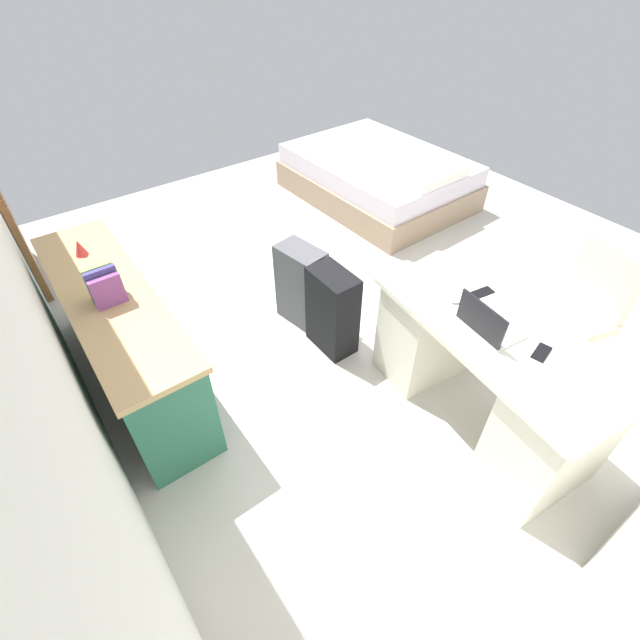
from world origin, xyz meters
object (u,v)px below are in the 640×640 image
at_px(desk, 485,373).
at_px(office_chair, 570,319).
at_px(laptop, 487,324).
at_px(cell_phone_near_laptop, 541,352).
at_px(cell_phone_by_mouse, 482,292).
at_px(bed, 378,177).
at_px(credenza, 125,339).
at_px(suitcase_black, 332,311).
at_px(figurine_small, 79,248).
at_px(computer_mouse, 458,299).
at_px(suitcase_spare_grey, 301,286).

relative_size(desk, office_chair, 1.60).
distance_m(desk, laptop, 0.42).
bearing_deg(cell_phone_near_laptop, desk, -9.79).
relative_size(desk, cell_phone_by_mouse, 11.09).
distance_m(laptop, cell_phone_by_mouse, 0.33).
bearing_deg(bed, credenza, 107.97).
bearing_deg(suitcase_black, cell_phone_near_laptop, -164.65).
bearing_deg(bed, laptop, 148.27).
distance_m(laptop, figurine_small, 2.54).
distance_m(office_chair, credenza, 2.93).
relative_size(suitcase_black, cell_phone_by_mouse, 4.78).
bearing_deg(desk, suitcase_black, 17.96).
bearing_deg(bed, figurine_small, 99.43).
relative_size(bed, cell_phone_by_mouse, 14.23).
relative_size(office_chair, cell_phone_near_laptop, 6.91).
bearing_deg(desk, bed, -29.99).
xyz_separation_m(computer_mouse, cell_phone_near_laptop, (-0.53, -0.02, -0.01)).
distance_m(office_chair, computer_mouse, 0.96).
xyz_separation_m(suitcase_spare_grey, laptop, (-1.37, -0.26, 0.48)).
relative_size(desk, laptop, 4.52).
height_order(cell_phone_near_laptop, figurine_small, figurine_small).
relative_size(credenza, figurine_small, 16.36).
relative_size(laptop, cell_phone_by_mouse, 2.46).
bearing_deg(suitcase_black, office_chair, -133.29).
xyz_separation_m(bed, figurine_small, (-0.52, 3.11, 0.57)).
bearing_deg(credenza, bed, -72.03).
bearing_deg(suitcase_spare_grey, computer_mouse, -172.77).
bearing_deg(suitcase_spare_grey, cell_phone_by_mouse, -165.68).
distance_m(credenza, cell_phone_by_mouse, 2.25).
distance_m(credenza, figurine_small, 0.66).
relative_size(suitcase_black, figurine_small, 5.90).
bearing_deg(computer_mouse, office_chair, -105.66).
bearing_deg(bed, cell_phone_near_laptop, 152.37).
bearing_deg(desk, figurine_small, 38.05).
relative_size(laptop, figurine_small, 3.04).
bearing_deg(cell_phone_near_laptop, figurine_small, 21.91).
bearing_deg(cell_phone_by_mouse, suitcase_black, 41.98).
bearing_deg(bed, office_chair, 165.63).
xyz_separation_m(laptop, computer_mouse, (0.25, -0.07, -0.03)).
bearing_deg(credenza, computer_mouse, -128.50).
xyz_separation_m(office_chair, suitcase_black, (1.09, 1.16, -0.09)).
distance_m(office_chair, bed, 2.72).
distance_m(desk, suitcase_spare_grey, 1.46).
bearing_deg(computer_mouse, suitcase_spare_grey, 23.49).
bearing_deg(laptop, office_chair, -95.61).
relative_size(credenza, cell_phone_by_mouse, 13.24).
xyz_separation_m(desk, laptop, (0.04, 0.08, 0.41)).
xyz_separation_m(cell_phone_near_laptop, cell_phone_by_mouse, (0.50, -0.15, 0.00)).
xyz_separation_m(suitcase_spare_grey, figurine_small, (0.65, 1.27, 0.49)).
xyz_separation_m(cell_phone_near_laptop, figurine_small, (2.31, 1.63, 0.05)).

